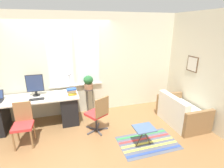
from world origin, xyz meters
name	(u,v)px	position (x,y,z in m)	size (l,w,h in m)	color
ground_plane	(70,128)	(0.00, 0.00, 0.00)	(14.00, 14.00, 0.00)	olive
wall_back_with_window	(64,66)	(0.01, 0.81, 1.36)	(9.00, 0.12, 2.70)	beige
wall_right_with_picture	(188,65)	(3.20, 0.00, 1.35)	(0.08, 9.00, 2.70)	beige
desk	(35,111)	(-0.78, 0.36, 0.40)	(2.10, 0.73, 0.75)	beige
monitor	(35,85)	(-0.70, 0.49, 1.02)	(0.39, 0.17, 0.52)	black
keyboard	(37,99)	(-0.67, 0.22, 0.76)	(0.33, 0.12, 0.02)	black
mouse	(48,98)	(-0.43, 0.22, 0.77)	(0.04, 0.06, 0.03)	slate
desk_lamp	(69,78)	(0.10, 0.56, 1.09)	(0.14, 0.14, 0.49)	#ADADB2
book_stack	(72,92)	(0.12, 0.26, 0.84)	(0.24, 0.19, 0.16)	orange
desk_chair_wooden	(23,123)	(-0.92, -0.29, 0.48)	(0.40, 0.41, 0.89)	olive
office_chair_swivel	(98,113)	(0.63, -0.32, 0.47)	(0.55, 0.56, 0.89)	#47474C
couch_loveseat	(181,113)	(2.70, -0.55, 0.26)	(0.75, 1.21, 0.74)	white
plant_stand	(89,93)	(0.59, 0.59, 0.64)	(0.24, 0.24, 0.75)	#333338
potted_plant	(88,82)	(0.59, 0.59, 0.93)	(0.25, 0.25, 0.37)	#9E6B4C
floor_rug_striped	(148,143)	(1.54, -1.05, 0.00)	(1.22, 0.78, 0.01)	#565B6B
folding_stool	(144,129)	(1.40, -1.10, 0.39)	(0.41, 0.35, 0.43)	slate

